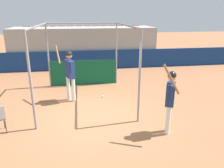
% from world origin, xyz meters
% --- Properties ---
extents(ground_plane, '(60.00, 60.00, 0.00)m').
position_xyz_m(ground_plane, '(0.00, 0.00, 0.00)').
color(ground_plane, '#9E6642').
extents(outfield_wall, '(24.00, 0.12, 1.12)m').
position_xyz_m(outfield_wall, '(0.00, 6.32, 0.56)').
color(outfield_wall, navy).
rests_on(outfield_wall, ground).
extents(bleacher_section, '(8.70, 2.40, 2.40)m').
position_xyz_m(bleacher_section, '(0.00, 7.58, 1.20)').
color(bleacher_section, '#9E9E99').
rests_on(bleacher_section, ground).
extents(batting_cage, '(3.14, 4.02, 2.84)m').
position_xyz_m(batting_cage, '(-0.17, 2.61, 1.28)').
color(batting_cage, gray).
rests_on(batting_cage, ground).
extents(player_batter, '(0.71, 0.84, 2.07)m').
position_xyz_m(player_batter, '(-0.74, 1.57, 1.19)').
color(player_batter, white).
rests_on(player_batter, ground).
extents(player_waiting, '(0.52, 0.75, 2.04)m').
position_xyz_m(player_waiting, '(2.00, -1.28, 1.09)').
color(player_waiting, white).
rests_on(player_waiting, ground).
extents(baseball, '(0.07, 0.07, 0.07)m').
position_xyz_m(baseball, '(0.51, 1.71, 0.04)').
color(baseball, white).
rests_on(baseball, ground).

